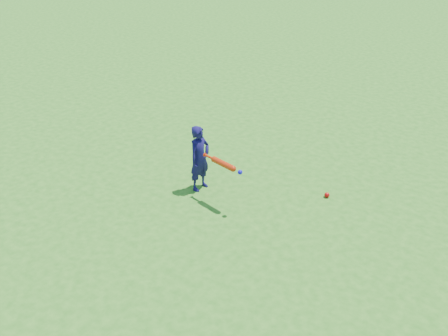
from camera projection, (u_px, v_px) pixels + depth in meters
name	position (u px, v px, depth m)	size (l,w,h in m)	color
ground	(181.00, 161.00, 8.10)	(80.00, 80.00, 0.00)	#2C721B
child	(200.00, 158.00, 7.14)	(0.36, 0.24, 0.99)	#16104B
ground_ball_red	(327.00, 195.00, 7.14)	(0.08, 0.08, 0.08)	red
bat_swing	(225.00, 165.00, 6.69)	(0.72, 0.16, 0.08)	red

